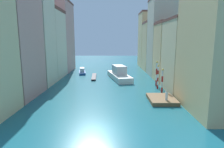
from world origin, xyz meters
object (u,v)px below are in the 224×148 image
(mooring_pole_0, at_px, (161,81))
(mooring_pole_1, at_px, (157,77))
(waterfront_dock, at_px, (161,99))
(motorboat_0, at_px, (81,71))
(mooring_pole_2, at_px, (156,73))
(gondola_black, at_px, (93,77))
(vaporetto_white, at_px, (118,74))
(person_on_dock, at_px, (166,96))

(mooring_pole_0, bearing_deg, mooring_pole_1, 90.57)
(waterfront_dock, distance_m, motorboat_0, 29.60)
(mooring_pole_2, xyz_separation_m, gondola_black, (-13.52, 9.14, -2.41))
(waterfront_dock, height_order, vaporetto_white, vaporetto_white)
(waterfront_dock, xyz_separation_m, gondola_black, (-12.11, 18.98, -0.09))
(vaporetto_white, bearing_deg, mooring_pole_0, -60.33)
(person_on_dock, relative_size, vaporetto_white, 0.12)
(mooring_pole_0, relative_size, gondola_black, 0.49)
(vaporetto_white, bearing_deg, gondola_black, 162.93)
(vaporetto_white, height_order, motorboat_0, vaporetto_white)
(waterfront_dock, height_order, gondola_black, waterfront_dock)
(mooring_pole_0, relative_size, motorboat_0, 0.69)
(motorboat_0, bearing_deg, mooring_pole_1, -45.07)
(waterfront_dock, relative_size, mooring_pole_0, 1.22)
(waterfront_dock, height_order, mooring_pole_1, mooring_pole_1)
(mooring_pole_1, distance_m, mooring_pole_2, 2.14)
(person_on_dock, relative_size, mooring_pole_1, 0.33)
(mooring_pole_1, xyz_separation_m, vaporetto_white, (-7.06, 9.33, -1.14))
(mooring_pole_1, distance_m, vaporetto_white, 11.75)
(gondola_black, bearing_deg, waterfront_dock, -57.47)
(person_on_dock, relative_size, mooring_pole_2, 0.29)
(vaporetto_white, relative_size, gondola_black, 1.43)
(motorboat_0, bearing_deg, person_on_dock, -58.13)
(mooring_pole_0, bearing_deg, waterfront_dock, -104.60)
(mooring_pole_0, height_order, mooring_pole_1, mooring_pole_1)
(mooring_pole_1, relative_size, mooring_pole_2, 0.89)
(mooring_pole_2, relative_size, motorboat_0, 0.81)
(mooring_pole_1, height_order, mooring_pole_2, mooring_pole_2)
(mooring_pole_0, xyz_separation_m, motorboat_0, (-17.18, 20.29, -1.59))
(waterfront_dock, relative_size, motorboat_0, 0.84)
(person_on_dock, distance_m, motorboat_0, 30.90)
(mooring_pole_1, relative_size, gondola_black, 0.52)
(gondola_black, bearing_deg, mooring_pole_2, -34.05)
(mooring_pole_2, bearing_deg, mooring_pole_1, -96.45)
(person_on_dock, height_order, mooring_pole_1, mooring_pole_1)
(vaporetto_white, xyz_separation_m, gondola_black, (-6.23, 1.91, -0.98))
(gondola_black, xyz_separation_m, motorboat_0, (-3.86, 5.94, 0.43))
(vaporetto_white, distance_m, motorboat_0, 12.80)
(waterfront_dock, bearing_deg, motorboat_0, 122.65)
(vaporetto_white, distance_m, gondola_black, 6.59)
(gondola_black, bearing_deg, mooring_pole_1, -40.25)
(person_on_dock, xyz_separation_m, mooring_pole_1, (0.84, 9.05, 1.08))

